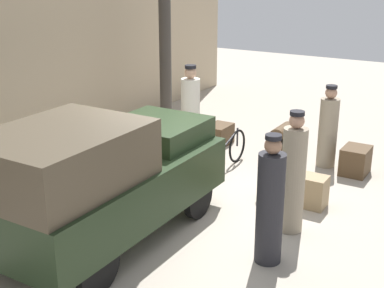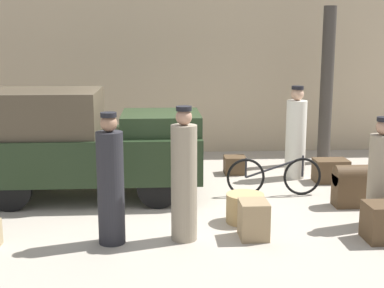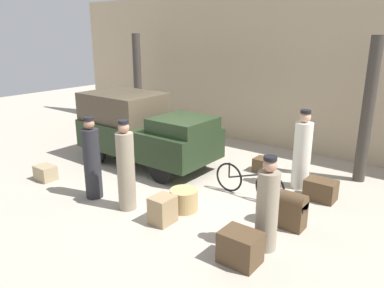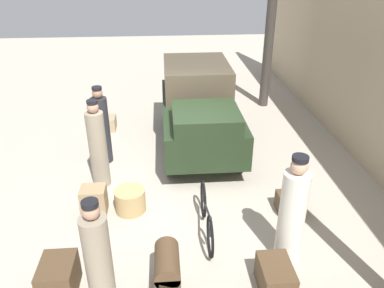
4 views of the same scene
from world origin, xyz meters
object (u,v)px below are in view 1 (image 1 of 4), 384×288
Objects in this scene: trunk_umber_medium at (144,153)px; trunk_wicker_pale at (355,161)px; porter_lifting_near_truck at (270,205)px; wicker_basket at (275,186)px; trunk_barrel_dark at (282,141)px; trunk_large_brown at (219,135)px; conductor_in_dark_uniform at (191,112)px; porter_carrying_trunk at (328,130)px; porter_standing_middle at (293,177)px; suitcase_black_upright at (312,191)px; bicycle at (225,153)px; truck at (100,176)px.

trunk_umber_medium is 0.71× the size of trunk_wicker_pale.
wicker_basket is at bearing 20.29° from porter_lifting_near_truck.
trunk_large_brown is at bearing 86.30° from trunk_barrel_dark.
conductor_in_dark_uniform is (1.38, 2.48, 0.60)m from wicker_basket.
wicker_basket is 1.99m from porter_carrying_trunk.
porter_lifting_near_truck is (-0.96, -0.06, -0.03)m from porter_standing_middle.
suitcase_black_upright is at bearing -113.59° from conductor_in_dark_uniform.
bicycle is 2.41× the size of trunk_barrel_dark.
porter_carrying_trunk is (1.19, -1.56, 0.39)m from bicycle.
wicker_basket is 0.64m from suitcase_black_upright.
trunk_wicker_pale is (4.38, -2.34, -0.72)m from truck.
porter_lifting_near_truck is (0.71, -2.19, -0.17)m from truck.
bicycle is 3.89× the size of trunk_umber_medium.
porter_carrying_trunk reaches higher than bicycle.
trunk_wicker_pale is at bearing -82.98° from conductor_in_dark_uniform.
bicycle is at bearing 150.04° from trunk_barrel_dark.
truck reaches higher than trunk_umber_medium.
trunk_wicker_pale is (1.07, -2.16, -0.08)m from bicycle.
trunk_wicker_pale is (0.41, -3.33, -0.56)m from conductor_in_dark_uniform.
truck is at bearing 151.86° from trunk_wicker_pale.
porter_standing_middle is (-0.93, -0.64, 0.63)m from wicker_basket.
porter_carrying_trunk is 2.33× the size of trunk_barrel_dark.
trunk_barrel_dark is 1.09× the size of trunk_large_brown.
truck is 2.14× the size of porter_lifting_near_truck.
bicycle is 0.94× the size of porter_lifting_near_truck.
trunk_barrel_dark reaches higher than trunk_umber_medium.
trunk_wicker_pale is at bearing -28.14° from truck.
trunk_wicker_pale is at bearing -101.51° from porter_carrying_trunk.
trunk_umber_medium is at bearing 117.91° from porter_carrying_trunk.
porter_carrying_trunk is 2.43m from trunk_large_brown.
trunk_barrel_dark is 1.62× the size of trunk_umber_medium.
trunk_wicker_pale is at bearing -4.43° from porter_standing_middle.
trunk_barrel_dark is (1.88, 0.64, 0.14)m from wicker_basket.
truck is 4.84m from porter_carrying_trunk.
trunk_wicker_pale reaches higher than trunk_umber_medium.
porter_carrying_trunk reaches higher than wicker_basket.
bicycle is at bearing -3.24° from truck.
trunk_large_brown reaches higher than wicker_basket.
trunk_barrel_dark is at bearing -53.91° from trunk_umber_medium.
bicycle is 1.04× the size of porter_carrying_trunk.
truck is 8.87× the size of trunk_umber_medium.
wicker_basket reaches higher than trunk_umber_medium.
trunk_large_brown is at bearing 32.87° from bicycle.
trunk_umber_medium is 0.82× the size of suitcase_black_upright.
conductor_in_dark_uniform reaches higher than trunk_barrel_dark.
trunk_barrel_dark reaches higher than trunk_large_brown.
trunk_barrel_dark is (3.77, 1.34, -0.45)m from porter_lifting_near_truck.
bicycle reaches higher than trunk_large_brown.
truck reaches higher than bicycle.
wicker_basket is 0.94× the size of trunk_wicker_pale.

